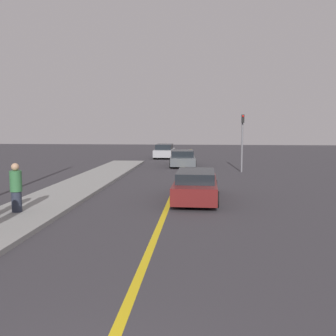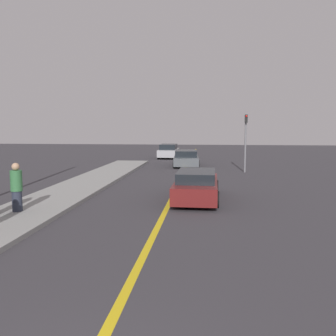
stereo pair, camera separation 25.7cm
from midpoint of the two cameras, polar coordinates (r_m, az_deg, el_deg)
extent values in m
cube|color=gold|center=(21.10, 2.16, -2.11)|extent=(0.20, 60.00, 0.01)
cube|color=gray|center=(18.61, -13.76, -3.21)|extent=(2.69, 28.89, 0.15)
cube|color=maroon|center=(16.01, 4.82, -3.02)|extent=(1.83, 4.82, 0.67)
cube|color=black|center=(15.70, 4.82, -1.19)|extent=(1.58, 2.66, 0.42)
cylinder|color=black|center=(17.56, 2.30, -2.81)|extent=(0.23, 0.64, 0.63)
cylinder|color=black|center=(17.50, 7.72, -2.89)|extent=(0.23, 0.64, 0.63)
cylinder|color=black|center=(14.65, 1.34, -4.66)|extent=(0.23, 0.64, 0.63)
cylinder|color=black|center=(14.58, 7.85, -4.77)|extent=(0.23, 0.64, 0.63)
cube|color=#4C5156|center=(29.40, 3.04, 1.21)|extent=(2.12, 4.72, 0.59)
cube|color=black|center=(29.13, 3.02, 2.23)|extent=(1.78, 2.63, 0.49)
cylinder|color=black|center=(30.85, 1.38, 1.16)|extent=(0.25, 0.61, 0.60)
cylinder|color=black|center=(30.86, 4.67, 1.14)|extent=(0.25, 0.61, 0.60)
cylinder|color=black|center=(28.00, 1.23, 0.62)|extent=(0.25, 0.61, 0.60)
cylinder|color=black|center=(28.01, 4.86, 0.60)|extent=(0.25, 0.61, 0.60)
cube|color=#9E9EA3|center=(36.85, 0.31, 2.38)|extent=(1.78, 4.60, 0.67)
cube|color=black|center=(36.59, 0.28, 3.27)|extent=(1.54, 2.54, 0.50)
cylinder|color=black|center=(38.37, -0.64, 2.28)|extent=(0.23, 0.72, 0.71)
cylinder|color=black|center=(38.19, 1.76, 2.26)|extent=(0.23, 0.72, 0.71)
cylinder|color=black|center=(35.57, -1.25, 1.95)|extent=(0.23, 0.72, 0.71)
cylinder|color=black|center=(35.38, 1.35, 1.93)|extent=(0.23, 0.72, 0.71)
cylinder|color=#282D3D|center=(14.13, -21.52, -4.71)|extent=(0.34, 0.34, 0.72)
cylinder|color=#336B3D|center=(14.01, -21.64, -1.81)|extent=(0.41, 0.41, 0.72)
sphere|color=tan|center=(13.96, -21.72, 0.19)|extent=(0.26, 0.26, 0.26)
cylinder|color=slate|center=(25.76, 11.98, 3.64)|extent=(0.12, 0.12, 3.89)
cube|color=black|center=(25.56, 12.11, 7.36)|extent=(0.18, 0.18, 0.55)
sphere|color=red|center=(25.47, 12.14, 7.73)|extent=(0.14, 0.14, 0.14)
camera|label=1|loc=(0.13, -89.48, 0.06)|focal=40.00mm
camera|label=2|loc=(0.13, 90.52, -0.06)|focal=40.00mm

